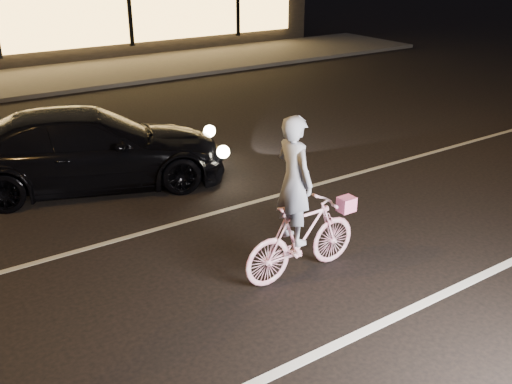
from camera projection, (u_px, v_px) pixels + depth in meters
ground at (259, 280)px, 7.17m from camera, size 90.00×90.00×0.00m
lane_stripe_near at (339, 344)px, 6.02m from camera, size 60.00×0.12×0.01m
lane_stripe_far at (186, 221)px, 8.69m from camera, size 60.00×0.10×0.01m
sidewalk at (16, 83)px, 17.04m from camera, size 30.00×4.00×0.12m
cyclist at (300, 221)px, 7.00m from camera, size 1.68×0.58×2.12m
sedan at (90, 148)px, 9.74m from camera, size 4.97×3.25×1.34m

